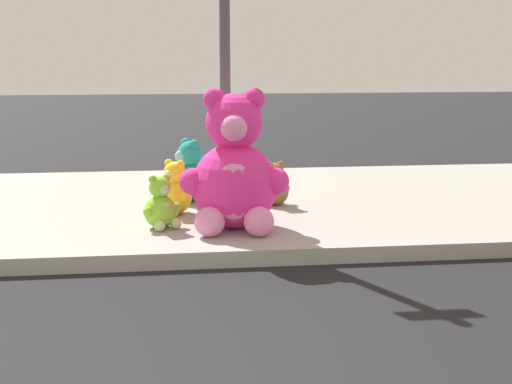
{
  "coord_description": "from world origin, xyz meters",
  "views": [
    {
      "loc": [
        0.43,
        -2.83,
        1.83
      ],
      "look_at": [
        1.22,
        3.6,
        0.55
      ],
      "focal_mm": 49.28,
      "sensor_mm": 36.0,
      "label": 1
    }
  ],
  "objects_px": {
    "plush_yellow": "(174,192)",
    "plush_pink_large": "(234,174)",
    "plush_lime": "(161,207)",
    "sign_pole": "(225,52)",
    "plush_teal": "(189,176)",
    "plush_brown": "(275,187)"
  },
  "relations": [
    {
      "from": "plush_pink_large",
      "to": "plush_lime",
      "type": "xyz_separation_m",
      "value": [
        -0.71,
        0.11,
        -0.33
      ]
    },
    {
      "from": "plush_pink_large",
      "to": "plush_lime",
      "type": "bearing_deg",
      "value": 170.94
    },
    {
      "from": "plush_yellow",
      "to": "plush_teal",
      "type": "bearing_deg",
      "value": 74.71
    },
    {
      "from": "plush_brown",
      "to": "plush_lime",
      "type": "xyz_separation_m",
      "value": [
        -1.26,
        -0.93,
        0.01
      ]
    },
    {
      "from": "plush_yellow",
      "to": "plush_lime",
      "type": "distance_m",
      "value": 0.62
    },
    {
      "from": "sign_pole",
      "to": "plush_lime",
      "type": "bearing_deg",
      "value": -144.79
    },
    {
      "from": "plush_teal",
      "to": "plush_lime",
      "type": "relative_size",
      "value": 1.36
    },
    {
      "from": "plush_teal",
      "to": "plush_lime",
      "type": "bearing_deg",
      "value": -103.8
    },
    {
      "from": "plush_lime",
      "to": "plush_teal",
      "type": "bearing_deg",
      "value": 76.2
    },
    {
      "from": "plush_brown",
      "to": "plush_lime",
      "type": "distance_m",
      "value": 1.57
    },
    {
      "from": "plush_pink_large",
      "to": "plush_yellow",
      "type": "bearing_deg",
      "value": 128.68
    },
    {
      "from": "plush_brown",
      "to": "plush_lime",
      "type": "height_order",
      "value": "plush_lime"
    },
    {
      "from": "plush_pink_large",
      "to": "plush_yellow",
      "type": "xyz_separation_m",
      "value": [
        -0.58,
        0.72,
        -0.31
      ]
    },
    {
      "from": "plush_pink_large",
      "to": "plush_teal",
      "type": "relative_size",
      "value": 1.88
    },
    {
      "from": "plush_yellow",
      "to": "plush_pink_large",
      "type": "bearing_deg",
      "value": -51.32
    },
    {
      "from": "plush_brown",
      "to": "plush_lime",
      "type": "relative_size",
      "value": 0.94
    },
    {
      "from": "sign_pole",
      "to": "plush_teal",
      "type": "height_order",
      "value": "sign_pole"
    },
    {
      "from": "plush_pink_large",
      "to": "plush_brown",
      "type": "relative_size",
      "value": 2.73
    },
    {
      "from": "sign_pole",
      "to": "plush_teal",
      "type": "xyz_separation_m",
      "value": [
        -0.37,
        0.78,
        -1.41
      ]
    },
    {
      "from": "plush_brown",
      "to": "plush_yellow",
      "type": "bearing_deg",
      "value": -164.12
    },
    {
      "from": "plush_yellow",
      "to": "plush_teal",
      "type": "relative_size",
      "value": 0.8
    },
    {
      "from": "plush_teal",
      "to": "plush_lime",
      "type": "height_order",
      "value": "plush_teal"
    }
  ]
}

